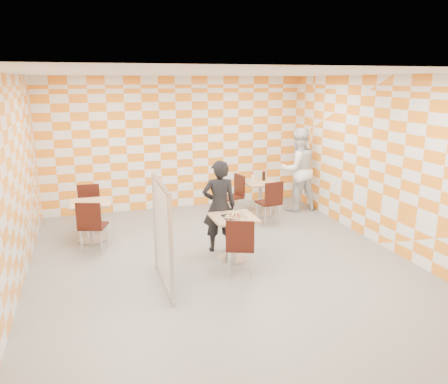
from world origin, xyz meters
name	(u,v)px	position (x,y,z in m)	size (l,w,h in m)	color
room_shell	(212,167)	(0.00, 0.54, 1.50)	(7.00, 7.00, 7.00)	gray
main_table	(234,231)	(0.24, 0.11, 0.51)	(0.70, 0.70, 0.75)	tan
second_table	(261,192)	(1.61, 2.30, 0.51)	(0.70, 0.70, 0.75)	tan
empty_table	(90,215)	(-1.99, 1.72, 0.51)	(0.70, 0.70, 0.75)	tan
chair_main_front	(240,243)	(0.12, -0.54, 0.54)	(0.55, 0.56, 0.92)	#33100A
chair_second_front	(271,199)	(1.54, 1.59, 0.54)	(0.48, 0.49, 0.92)	#33100A
chair_second_side	(235,192)	(1.03, 2.36, 0.54)	(0.50, 0.49, 0.92)	#33100A
chair_empty_near	(91,223)	(-1.99, 1.12, 0.54)	(0.54, 0.54, 0.92)	#33100A
chair_empty_far	(89,204)	(-2.01, 2.31, 0.54)	(0.44, 0.45, 0.92)	#33100A
partition	(162,234)	(-1.03, -0.49, 0.79)	(0.08, 1.38, 1.55)	white
man_dark	(219,206)	(0.13, 0.58, 0.80)	(0.59, 0.38, 1.61)	black
man_white	(298,170)	(2.55, 2.42, 0.94)	(0.92, 0.71, 1.88)	white
pizza_on_foil	(234,216)	(0.24, 0.09, 0.77)	(0.40, 0.40, 0.04)	silver
sport_bottle	(253,178)	(1.44, 2.38, 0.84)	(0.06, 0.06, 0.20)	white
soda_bottle	(264,176)	(1.72, 2.40, 0.85)	(0.07, 0.07, 0.23)	black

